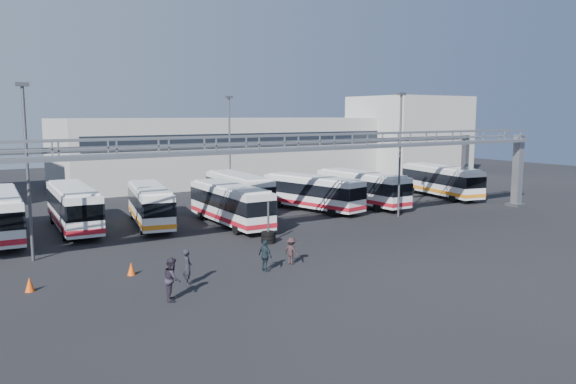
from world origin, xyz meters
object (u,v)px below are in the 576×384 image
pedestrian_d (265,256)px  tire_stack (268,236)px  bus_5 (238,190)px  bus_9 (441,180)px  cone_right (131,269)px  bus_6 (312,192)px  pedestrian_a (187,267)px  bus_4 (230,203)px  pedestrian_b (172,279)px  light_pole_back (230,143)px  bus_1 (0,213)px  bus_2 (73,206)px  bus_3 (150,204)px  pedestrian_c (291,251)px  light_pole_mid (400,148)px  cone_left (30,284)px  light_pole_left (27,162)px  bus_7 (362,187)px

pedestrian_d → tire_stack: tire_stack is taller
bus_5 → bus_9: (21.04, -4.68, 0.02)m
cone_right → bus_6: bearing=29.7°
bus_6 → pedestrian_a: (-17.90, -14.47, -0.81)m
bus_4 → pedestrian_b: bearing=-123.5°
light_pole_back → pedestrian_d: (-9.79, -23.26, -4.87)m
bus_1 → bus_2: bus_1 is taller
bus_3 → bus_4: 6.15m
bus_4 → pedestrian_c: (-2.27, -11.98, -0.97)m
light_pole_mid → light_pole_back: (-8.00, 15.00, 0.00)m
light_pole_mid → bus_5: 14.68m
cone_left → tire_stack: (14.94, 2.65, 0.11)m
light_pole_mid → bus_6: 8.60m
light_pole_mid → bus_3: 20.54m
tire_stack → pedestrian_a: bearing=-144.7°
light_pole_mid → bus_6: light_pole_mid is taller
light_pole_back → bus_2: 17.62m
bus_6 → tire_stack: (-9.77, -8.72, -1.25)m
bus_5 → light_pole_left: bearing=-147.6°
light_pole_left → light_pole_mid: bearing=-2.0°
bus_4 → bus_7: (14.51, 1.70, 0.02)m
light_pole_back → bus_4: light_pole_back is taller
light_pole_back → pedestrian_a: 27.71m
light_pole_left → light_pole_back: same height
pedestrian_a → pedestrian_b: pedestrian_b is taller
light_pole_back → bus_7: size_ratio=0.97×
bus_1 → bus_5: 19.52m
bus_9 → bus_1: bearing=-172.3°
pedestrian_d → cone_right: 7.12m
bus_2 → pedestrian_a: bus_2 is taller
pedestrian_a → cone_right: pedestrian_a is taller
bus_4 → bus_2: bearing=158.4°
light_pole_back → cone_right: light_pole_back is taller
bus_7 → pedestrian_b: (-24.72, -15.88, -0.79)m
pedestrian_c → cone_left: 13.53m
light_pole_left → pedestrian_c: size_ratio=6.65×
bus_1 → pedestrian_c: size_ratio=7.14×
pedestrian_d → bus_3: bearing=-6.3°
bus_2 → bus_6: size_ratio=1.04×
bus_2 → bus_5: bus_2 is taller
bus_6 → light_pole_back: bearing=100.6°
bus_5 → pedestrian_d: 20.50m
light_pole_back → bus_5: bearing=-108.2°
bus_7 → cone_left: bus_7 is taller
light_pole_back → bus_1: (-20.88, -6.77, -3.91)m
bus_3 → bus_5: 9.63m
bus_6 → pedestrian_c: bus_6 is taller
bus_6 → cone_right: 22.77m
light_pole_left → pedestrian_c: (12.18, -8.82, -4.96)m
bus_9 → pedestrian_a: (-33.82, -14.03, -0.87)m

